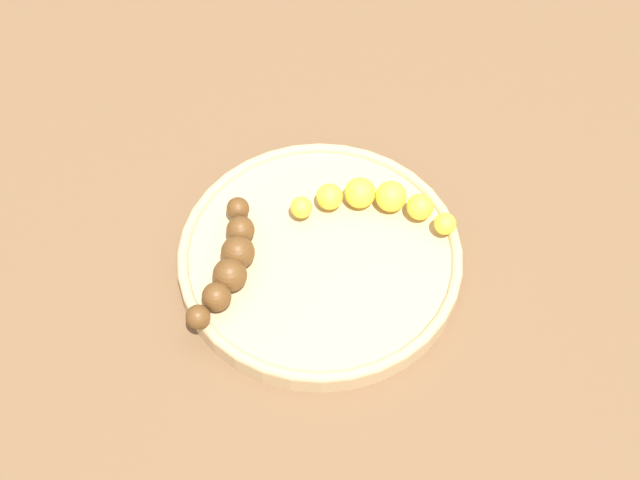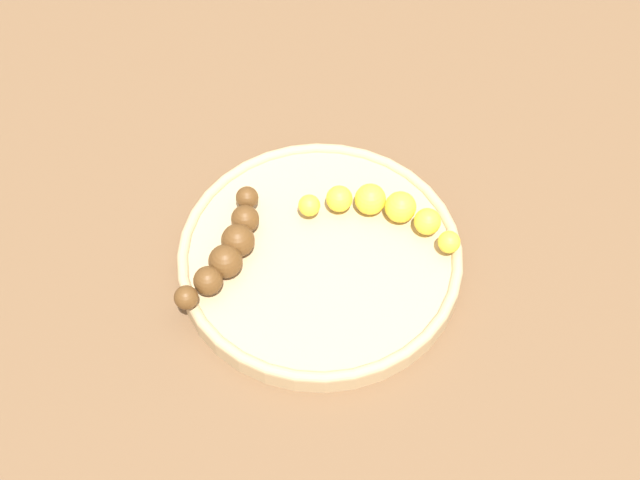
{
  "view_description": "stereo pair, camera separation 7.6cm",
  "coord_description": "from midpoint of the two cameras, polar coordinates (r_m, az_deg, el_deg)",
  "views": [
    {
      "loc": [
        -0.24,
        0.36,
        0.66
      ],
      "look_at": [
        0.0,
        0.0,
        0.04
      ],
      "focal_mm": 49.51,
      "sensor_mm": 36.0,
      "label": 1
    },
    {
      "loc": [
        -0.3,
        0.32,
        0.66
      ],
      "look_at": [
        0.0,
        0.0,
        0.04
      ],
      "focal_mm": 49.51,
      "sensor_mm": 36.0,
      "label": 2
    }
  ],
  "objects": [
    {
      "name": "banana_overripe",
      "position": [
        0.76,
        -8.72,
        -1.66
      ],
      "size": [
        0.06,
        0.13,
        0.03
      ],
      "rotation": [
        0.0,
        0.0,
        3.48
      ],
      "color": "#593819",
      "rests_on": "fruit_bowl"
    },
    {
      "name": "ground_plane",
      "position": [
        0.79,
        -2.74,
        -1.77
      ],
      "size": [
        2.4,
        2.4,
        0.0
      ],
      "primitive_type": "plane",
      "color": "brown"
    },
    {
      "name": "fruit_bowl",
      "position": [
        0.78,
        -2.78,
        -1.28
      ],
      "size": [
        0.25,
        0.25,
        0.02
      ],
      "color": "tan",
      "rests_on": "ground_plane"
    },
    {
      "name": "banana_yellow",
      "position": [
        0.79,
        0.83,
        2.38
      ],
      "size": [
        0.14,
        0.08,
        0.03
      ],
      "rotation": [
        0.0,
        0.0,
        5.15
      ],
      "color": "yellow",
      "rests_on": "fruit_bowl"
    }
  ]
}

